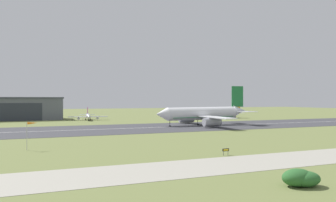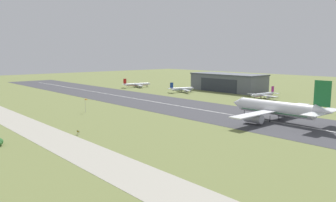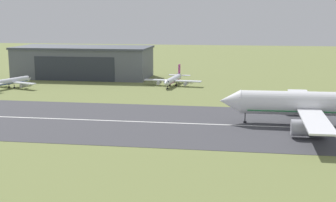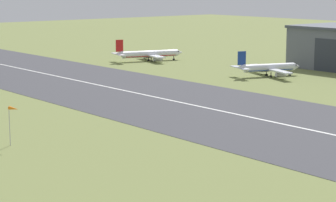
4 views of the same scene
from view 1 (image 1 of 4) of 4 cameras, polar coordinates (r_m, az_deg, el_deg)
The scene contains 11 objects.
ground_plane at distance 84.85m, azimuth -0.61°, elevation -8.03°, with size 736.67×736.67×0.00m, color olive.
runway_strip at distance 138.50m, azimuth -9.23°, elevation -4.81°, with size 496.67×46.69×0.06m, color #3D3D42.
runway_centreline at distance 138.49m, azimuth -9.23°, elevation -4.79°, with size 447.00×0.70×0.01m, color silver.
taxiway_road at distance 62.16m, azimuth 8.22°, elevation -11.05°, with size 372.50×14.13×0.05m, color #A8A393.
hangar_building at distance 216.99m, azimuth -25.75°, elevation -1.19°, with size 59.34×25.27×13.71m.
airplane_landing at distance 156.04m, azimuth 5.99°, elevation -2.25°, with size 47.47×55.76×18.88m.
airplane_parked_west at distance 220.51m, azimuth 10.82°, elevation -2.17°, with size 16.15×18.17×9.39m.
airplane_parked_far_east at distance 200.65m, azimuth -13.76°, elevation -2.58°, with size 23.02×23.92×7.43m.
shrub_clump at distance 50.75m, azimuth 22.17°, elevation -12.33°, with size 5.57×3.85×2.47m.
windsock_pole at distance 86.31m, azimuth -22.63°, elevation -3.85°, with size 2.56×1.05×6.80m.
runway_sign at distance 73.35m, azimuth 10.03°, elevation -8.45°, with size 1.61×0.13×1.51m.
Camera 1 is at (-30.83, -21.73, 12.19)m, focal length 35.00 mm.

